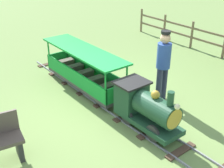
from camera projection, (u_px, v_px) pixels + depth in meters
The scene contains 5 objects.
ground_plane at pixel (112, 107), 6.33m from camera, with size 60.00×60.00×0.00m, color #75934C.
track at pixel (107, 102), 6.47m from camera, with size 0.66×6.40×0.04m.
locomotive at pixel (145, 106), 5.40m from camera, with size 0.62×1.45×0.99m.
passenger_car at pixel (84, 73), 6.92m from camera, with size 0.72×2.70×0.97m.
conductor_person at pixel (163, 61), 6.17m from camera, with size 0.30×0.30×1.62m.
Camera 1 is at (3.34, 4.29, 3.27)m, focal length 46.08 mm.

